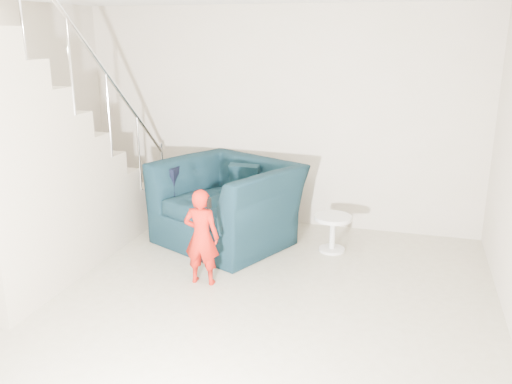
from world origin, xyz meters
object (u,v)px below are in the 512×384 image
armchair (227,203)px  staircase (29,183)px  toddler (201,237)px  side_table (333,227)px

armchair → staircase: staircase is taller
toddler → staircase: size_ratio=0.27×
staircase → armchair: bearing=39.8°
side_table → staircase: size_ratio=0.12×
armchair → side_table: armchair is taller
side_table → staircase: (-2.83, -1.39, 0.67)m
armchair → side_table: size_ratio=3.50×
toddler → side_table: (1.11, 1.16, -0.20)m
armchair → toddler: size_ratio=1.51×
toddler → staircase: (-1.72, -0.23, 0.47)m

